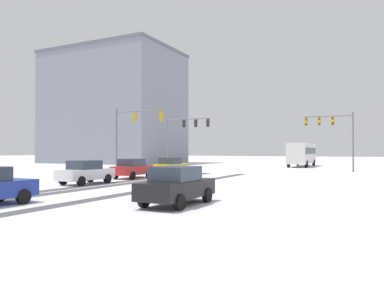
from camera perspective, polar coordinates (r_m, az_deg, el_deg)
name	(u,v)px	position (r m, az deg, el deg)	size (l,w,h in m)	color
wheel_track_left_lane	(105,184)	(26.40, -13.23, -5.96)	(1.04, 29.49, 0.01)	#4C4C51
wheel_track_right_lane	(166,187)	(23.57, -3.93, -6.58)	(0.93, 29.49, 0.01)	#4C4C51
wheel_track_center	(119,185)	(25.62, -11.07, -6.12)	(1.04, 29.49, 0.01)	#4C4C51
sidewalk_kerb_right	(355,198)	(19.03, 23.64, -7.64)	(4.00, 29.49, 0.12)	white
traffic_signal_far_right	(333,128)	(43.76, 20.74, 2.27)	(5.19, 0.66, 6.50)	slate
traffic_signal_near_left	(132,127)	(36.68, -9.11, 2.62)	(5.40, 0.62, 6.50)	slate
traffic_signal_far_left	(184,130)	(44.95, -1.21, 2.14)	(5.76, 0.52, 6.50)	slate
car_yellow_cab_lead	(171,166)	(35.98, -3.29, -3.38)	(1.85, 4.11, 1.62)	yellow
car_red_second	(132,168)	(31.45, -9.14, -3.70)	(2.01, 4.19, 1.62)	red
car_white_third	(86,172)	(26.61, -15.97, -4.15)	(1.91, 4.14, 1.62)	silver
car_black_fourth	(177,185)	(15.73, -2.36, -6.36)	(1.86, 4.11, 1.62)	black
bus_oncoming	(302,153)	(56.36, 16.49, -1.30)	(2.82, 11.04, 3.38)	silver
office_building_far_left_block	(114,108)	(72.47, -11.88, 5.45)	(23.86, 16.43, 20.91)	gray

